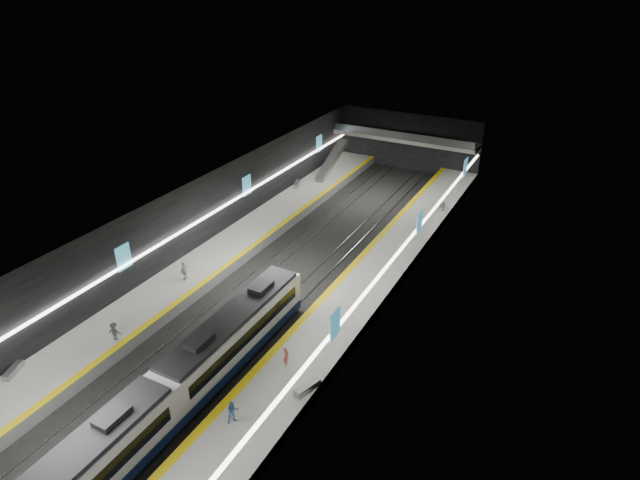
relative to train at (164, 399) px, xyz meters
The scene contains 26 objects.
ground 17.52m from the train, 98.27° to the left, with size 70.00×70.00×0.00m, color black.
ceiling 18.32m from the train, 98.27° to the left, with size 20.00×70.00×0.04m, color beige.
wall_left 21.34m from the train, 126.01° to the left, with size 0.04×70.00×8.00m, color black.
wall_right 18.85m from the train, 66.44° to the left, with size 0.04×70.00×8.00m, color black.
wall_back 52.29m from the train, 92.74° to the left, with size 20.00×0.04×8.00m, color black.
platform_left 19.97m from the train, 120.17° to the left, with size 5.00×70.00×1.00m, color slate.
tile_surface_left 19.93m from the train, 120.17° to the left, with size 5.00×70.00×0.02m, color #B4B4AF.
tactile_strip_left 18.92m from the train, 114.39° to the left, with size 0.60×70.00×0.02m, color yellow.
platform_right 17.99m from the train, 73.79° to the left, with size 5.00×70.00×1.00m, color slate.
tile_surface_right 17.95m from the train, 73.79° to the left, with size 5.00×70.00×0.02m, color #B4B4AF.
tactile_strip_right 17.47m from the train, 80.75° to the left, with size 0.60×70.00×0.02m, color yellow.
rails 17.51m from the train, 98.27° to the left, with size 6.52×70.00×0.12m.
train is the anchor object (origin of this frame).
ad_posters 18.52m from the train, 97.82° to the left, with size 19.94×53.50×2.20m.
cove_light_left 21.21m from the train, 125.57° to the left, with size 0.25×68.60×0.12m, color white.
cove_light_right 18.75m from the train, 67.00° to the left, with size 0.25×68.60×0.12m, color white.
mezzanine_bridge 50.27m from the train, 92.86° to the left, with size 20.00×3.00×1.50m.
escalator 44.35m from the train, 103.03° to the left, with size 1.20×8.00×0.60m, color #99999E.
bench_left_near 12.23m from the train, 169.79° to the right, with size 0.51×1.83×0.45m, color #99999E.
bench_left_far 38.92m from the train, 107.70° to the left, with size 0.57×2.05×0.50m, color #99999E.
bench_right_near 9.27m from the train, 40.61° to the left, with size 0.57×2.04×0.50m, color #99999E.
bench_right_far 39.62m from the train, 80.62° to the left, with size 0.48×1.74×0.42m, color #99999E.
passenger_right_a 8.73m from the train, 59.27° to the left, with size 0.56×0.37×1.54m, color #C95B4B.
passenger_right_b 4.51m from the train, 18.18° to the left, with size 0.79×0.61×1.62m, color #557EB9.
passenger_left_a 16.14m from the train, 126.17° to the left, with size 1.08×0.45×1.85m, color beige.
passenger_left_b 9.36m from the train, 155.44° to the left, with size 0.98×0.56×1.52m, color #3D3E44.
Camera 1 is at (22.90, -34.67, 26.76)m, focal length 30.00 mm.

